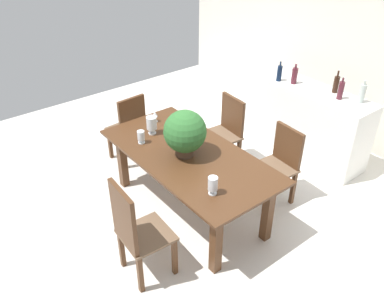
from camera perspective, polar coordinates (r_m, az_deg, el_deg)
name	(u,v)px	position (r m, az deg, el deg)	size (l,w,h in m)	color
ground_plane	(200,203)	(4.76, 1.20, -6.99)	(7.04, 7.04, 0.00)	silver
back_wall	(353,49)	(5.93, 21.83, 13.50)	(6.40, 0.10, 2.60)	silver
dining_table	(189,163)	(4.29, -0.47, -1.40)	(2.03, 1.01, 0.75)	#4C2D19
chair_head_end	(129,127)	(5.25, -8.85, 3.79)	(0.43, 0.43, 0.96)	#4C2D19
chair_near_right	(135,230)	(3.63, -8.07, -10.61)	(0.46, 0.46, 1.05)	#4C2D19
chair_far_right	(279,162)	(4.64, 12.26, -1.18)	(0.46, 0.47, 0.91)	#4C2D19
chair_far_left	(225,129)	(5.15, 4.75, 3.45)	(0.49, 0.48, 0.94)	#4C2D19
flower_centerpiece	(185,132)	(4.07, -1.00, 3.02)	(0.44, 0.44, 0.50)	#4C3828
crystal_vase_left	(152,123)	(4.55, -5.73, 4.25)	(0.12, 0.12, 0.21)	silver
crystal_vase_center_near	(213,184)	(3.62, 2.96, -4.36)	(0.09, 0.09, 0.18)	silver
crystal_vase_right	(141,136)	(4.40, -7.22, 2.45)	(0.08, 0.08, 0.15)	silver
wine_glass	(155,114)	(4.81, -5.28, 5.52)	(0.07, 0.07, 0.13)	silver
kitchen_counter	(299,118)	(5.71, 14.94, 4.90)	(1.92, 0.50, 0.94)	white
wine_bottle_green	(279,73)	(5.55, 12.25, 11.04)	(0.07, 0.07, 0.26)	#0F1E38
wine_bottle_amber	(341,90)	(5.22, 20.28, 8.38)	(0.07, 0.07, 0.27)	#511E28
wine_bottle_dark	(336,84)	(5.39, 19.69, 9.22)	(0.07, 0.07, 0.28)	black
wine_bottle_clear	(362,93)	(5.22, 22.92, 7.83)	(0.07, 0.07, 0.28)	#B2BFB7
wine_bottle_tall	(295,76)	(5.51, 14.29, 10.63)	(0.07, 0.07, 0.26)	#511E28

